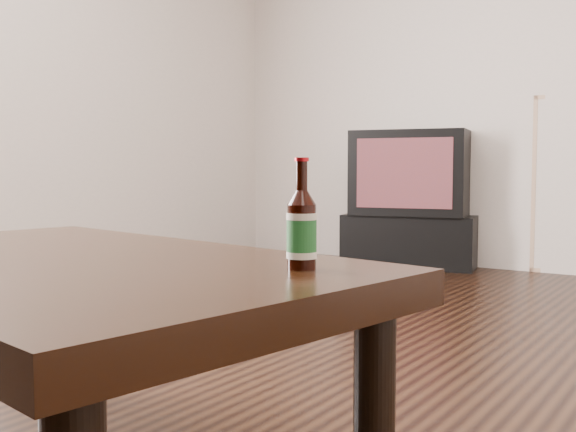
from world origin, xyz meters
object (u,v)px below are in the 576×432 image
Objects in this scene: coffee_table at (65,288)px; beer_bottle at (302,230)px; tv_stand at (410,240)px; tv at (411,173)px.

beer_bottle is at bearing 14.42° from coffee_table.
beer_bottle reaches higher than tv_stand.
tv_stand is 1.04× the size of tv.
tv_stand is at bearing 110.73° from beer_bottle.
tv_stand is at bearing 102.40° from coffee_table.
tv is 0.60× the size of coffee_table.
coffee_table is 0.54m from beer_bottle.
beer_bottle is (0.51, 0.13, 0.14)m from coffee_table.
tv_stand is 3.60m from coffee_table.
tv is 4.28× the size of beer_bottle.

